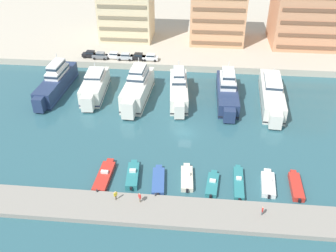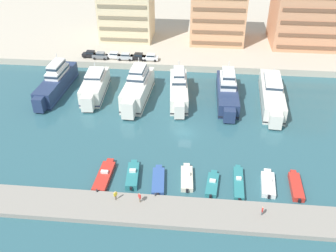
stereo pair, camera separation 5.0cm
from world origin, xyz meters
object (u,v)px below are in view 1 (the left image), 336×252
car_grey_left (100,55)px  pedestrian_far_side (140,197)px  yacht_ivory_center_right (272,94)px  motorboat_red_far_left (104,176)px  pedestrian_mid_deck (116,195)px  yacht_ivory_center_left (179,89)px  motorboat_blue_mid_left (158,181)px  motorboat_teal_center_right (239,183)px  yacht_navy_center (227,91)px  yacht_ivory_mid_left (137,88)px  motorboat_red_right (296,186)px  car_white_mid_left (114,55)px  motorboat_teal_center (212,184)px  car_white_center_right (150,57)px  motorboat_teal_left (133,175)px  pedestrian_near_edge (262,210)px  car_black_center (138,56)px  yacht_ivory_left (95,86)px  motorboat_cream_center_left (187,178)px  car_silver_center_left (125,56)px  car_black_far_left (90,54)px  yacht_navy_far_left (56,82)px

car_grey_left → pedestrian_far_side: bearing=-69.8°
yacht_ivory_center_right → motorboat_red_far_left: yacht_ivory_center_right is taller
yacht_ivory_center_right → pedestrian_mid_deck: 43.99m
yacht_ivory_center_left → motorboat_blue_mid_left: yacht_ivory_center_left is taller
motorboat_teal_center_right → yacht_navy_center: bearing=91.8°
yacht_ivory_mid_left → motorboat_red_right: bearing=-41.7°
motorboat_red_right → car_white_mid_left: bearing=131.3°
motorboat_teal_center → pedestrian_far_side: pedestrian_far_side is taller
car_white_center_right → pedestrian_mid_deck: bearing=-88.3°
yacht_ivory_center_right → motorboat_teal_center_right: bearing=-107.5°
motorboat_teal_left → pedestrian_near_edge: (20.31, -7.15, 1.22)m
motorboat_teal_center → car_grey_left: 54.08m
yacht_ivory_center_left → motorboat_red_far_left: size_ratio=2.20×
yacht_ivory_center_right → pedestrian_near_edge: (-6.00, -35.13, -0.34)m
motorboat_red_right → pedestrian_near_edge: bearing=-131.5°
yacht_ivory_mid_left → yacht_navy_center: (20.05, 1.54, -0.45)m
car_white_center_right → pedestrian_mid_deck: 50.71m
yacht_navy_center → motorboat_teal_left: yacht_navy_center is taller
car_black_center → pedestrian_near_edge: (26.57, -51.87, -0.94)m
motorboat_teal_center_right → car_white_center_right: bearing=114.5°
yacht_ivory_left → car_grey_left: 16.78m
motorboat_teal_center → motorboat_red_right: bearing=3.1°
motorboat_red_far_left → motorboat_cream_center_left: (13.70, 0.85, -0.00)m
car_silver_center_left → pedestrian_near_edge: bearing=-59.8°
yacht_navy_center → car_black_far_left: bearing=155.0°
yacht_ivory_left → car_grey_left: size_ratio=4.06×
car_black_far_left → motorboat_red_far_left: bearing=-72.2°
motorboat_teal_center → pedestrian_far_side: 12.38m
yacht_ivory_mid_left → pedestrian_near_edge: (23.82, -33.96, -0.98)m
yacht_ivory_center_right → yacht_ivory_mid_left: bearing=-177.7°
motorboat_teal_center → car_black_far_left: 56.29m
car_silver_center_left → pedestrian_mid_deck: car_silver_center_left is taller
pedestrian_near_edge → car_white_mid_left: bearing=122.5°
motorboat_red_far_left → car_silver_center_left: bearing=96.3°
yacht_navy_center → motorboat_red_far_left: yacht_navy_center is taller
motorboat_blue_mid_left → motorboat_red_right: bearing=1.9°
motorboat_teal_center_right → pedestrian_far_side: 16.46m
car_grey_left → car_white_mid_left: same height
car_black_center → pedestrian_mid_deck: size_ratio=2.48×
yacht_navy_far_left → car_white_center_right: bearing=38.7°
yacht_navy_far_left → yacht_ivory_center_right: size_ratio=0.91×
yacht_ivory_center_left → motorboat_cream_center_left: size_ratio=2.73×
yacht_ivory_mid_left → car_white_center_right: (0.54, 17.76, -0.04)m
motorboat_teal_center_right → car_white_center_right: 49.20m
motorboat_blue_mid_left → motorboat_teal_center: 8.83m
motorboat_teal_left → motorboat_red_right: bearing=-0.1°
yacht_ivory_center_left → motorboat_red_far_left: yacht_ivory_center_left is taller
yacht_ivory_center_left → motorboat_red_far_left: bearing=-110.0°
motorboat_red_right → motorboat_teal_center_right: bearing=-179.2°
motorboat_cream_center_left → yacht_ivory_mid_left: bearing=115.3°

